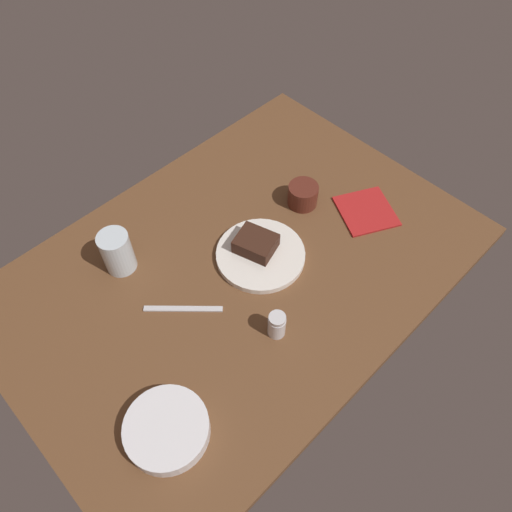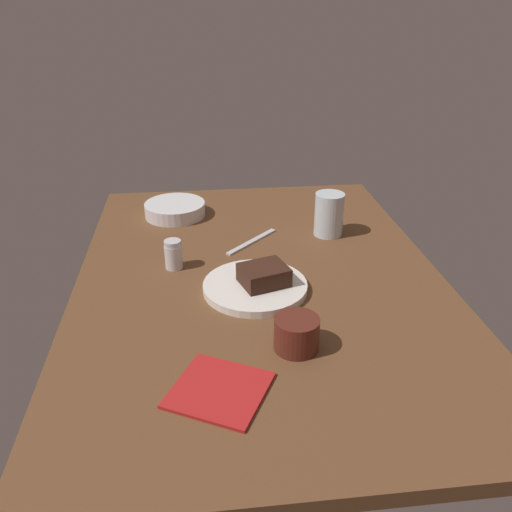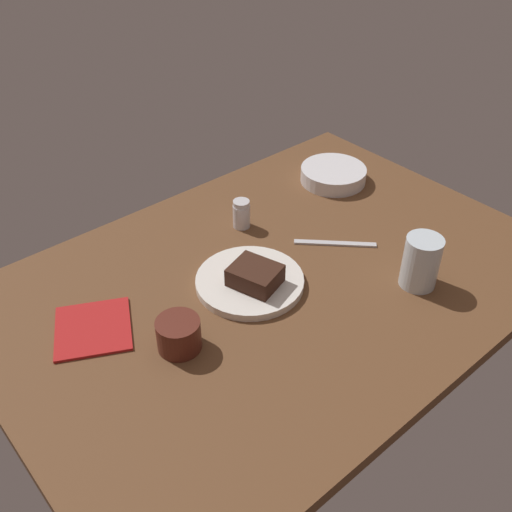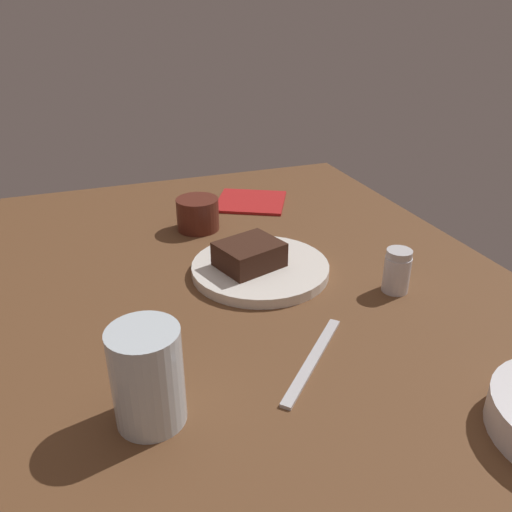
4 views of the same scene
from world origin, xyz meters
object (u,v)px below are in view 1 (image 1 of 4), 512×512
at_px(dessert_plate, 261,255).
at_px(side_bowl, 167,429).
at_px(butter_knife, 184,310).
at_px(folded_napkin, 366,211).
at_px(chocolate_cake_slice, 256,243).
at_px(coffee_cup, 303,195).
at_px(salt_shaker, 277,325).
at_px(water_glass, 117,252).

distance_m(dessert_plate, side_bowl, 0.49).
relative_size(butter_knife, folded_napkin, 1.28).
bearing_deg(chocolate_cake_slice, side_bowl, 24.28).
xyz_separation_m(side_bowl, folded_napkin, (-0.77, -0.09, -0.02)).
xyz_separation_m(dessert_plate, chocolate_cake_slice, (-0.00, -0.02, 0.03)).
height_order(dessert_plate, coffee_cup, coffee_cup).
xyz_separation_m(dessert_plate, coffee_cup, (-0.22, -0.05, 0.02)).
relative_size(dessert_plate, chocolate_cake_slice, 2.34).
distance_m(chocolate_cake_slice, folded_napkin, 0.34).
relative_size(dessert_plate, salt_shaker, 3.25).
bearing_deg(salt_shaker, dessert_plate, -125.17).
xyz_separation_m(dessert_plate, folded_napkin, (-0.32, 0.10, -0.01)).
bearing_deg(butter_knife, folded_napkin, -146.33).
height_order(water_glass, coffee_cup, water_glass).
bearing_deg(side_bowl, coffee_cup, -160.53).
distance_m(side_bowl, folded_napkin, 0.77).
distance_m(dessert_plate, coffee_cup, 0.22).
xyz_separation_m(salt_shaker, water_glass, (0.15, -0.41, 0.02)).
bearing_deg(butter_knife, salt_shaker, 165.70).
bearing_deg(chocolate_cake_slice, dessert_plate, 86.38).
bearing_deg(coffee_cup, folded_napkin, 124.59).
relative_size(salt_shaker, water_glass, 0.61).
bearing_deg(folded_napkin, salt_shaker, 10.69).
xyz_separation_m(side_bowl, butter_knife, (-0.21, -0.20, -0.02)).
distance_m(chocolate_cake_slice, salt_shaker, 0.24).
relative_size(dessert_plate, water_glass, 1.99).
bearing_deg(folded_napkin, side_bowl, 6.54).
height_order(chocolate_cake_slice, salt_shaker, salt_shaker).
relative_size(chocolate_cake_slice, salt_shaker, 1.39).
bearing_deg(side_bowl, water_glass, -113.37).
height_order(dessert_plate, chocolate_cake_slice, chocolate_cake_slice).
height_order(salt_shaker, side_bowl, salt_shaker).
xyz_separation_m(water_glass, butter_knife, (-0.03, 0.21, -0.06)).
relative_size(water_glass, side_bowl, 0.66).
height_order(chocolate_cake_slice, butter_knife, chocolate_cake_slice).
bearing_deg(salt_shaker, chocolate_cake_slice, -122.67).
height_order(salt_shaker, butter_knife, salt_shaker).
relative_size(coffee_cup, folded_napkin, 0.56).
height_order(chocolate_cake_slice, water_glass, water_glass).
xyz_separation_m(chocolate_cake_slice, coffee_cup, (-0.21, -0.03, -0.01)).
bearing_deg(coffee_cup, side_bowl, 19.47).
distance_m(dessert_plate, chocolate_cake_slice, 0.04).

